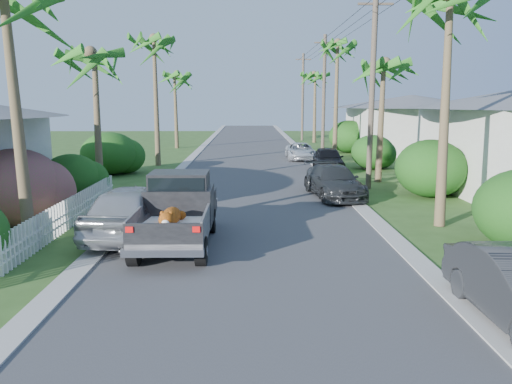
{
  "coord_description": "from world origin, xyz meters",
  "views": [
    {
      "loc": [
        -0.09,
        -10.34,
        4.12
      ],
      "look_at": [
        0.12,
        4.57,
        1.4
      ],
      "focal_mm": 35.0,
      "sensor_mm": 36.0,
      "label": 1
    }
  ],
  "objects_px": {
    "pickup_truck": "(179,208)",
    "utility_pole_b": "(372,91)",
    "parked_car_ln": "(134,210)",
    "utility_pole_d": "(303,96)",
    "palm_l_c": "(154,39)",
    "utility_pole_c": "(324,95)",
    "parked_car_rf": "(328,159)",
    "palm_r_d": "(315,74)",
    "palm_r_c": "(338,44)",
    "palm_r_b": "(384,64)",
    "parked_car_rd": "(300,151)",
    "house_right_far": "(411,126)",
    "palm_l_d": "(175,74)",
    "parked_car_rm": "(334,182)",
    "palm_l_b": "(93,53)"
  },
  "relations": [
    {
      "from": "parked_car_rm",
      "to": "utility_pole_d",
      "type": "bearing_deg",
      "value": 79.48
    },
    {
      "from": "palm_l_d",
      "to": "palm_r_d",
      "type": "height_order",
      "value": "palm_r_d"
    },
    {
      "from": "parked_car_rd",
      "to": "house_right_far",
      "type": "height_order",
      "value": "house_right_far"
    },
    {
      "from": "pickup_truck",
      "to": "utility_pole_b",
      "type": "xyz_separation_m",
      "value": [
        7.75,
        8.97,
        3.59
      ]
    },
    {
      "from": "palm_l_c",
      "to": "palm_l_d",
      "type": "bearing_deg",
      "value": 92.39
    },
    {
      "from": "palm_l_d",
      "to": "utility_pole_d",
      "type": "xyz_separation_m",
      "value": [
        12.1,
        9.0,
        -1.84
      ]
    },
    {
      "from": "utility_pole_b",
      "to": "utility_pole_d",
      "type": "bearing_deg",
      "value": 90.0
    },
    {
      "from": "palm_r_c",
      "to": "palm_r_d",
      "type": "bearing_deg",
      "value": 88.77
    },
    {
      "from": "pickup_truck",
      "to": "palm_l_c",
      "type": "bearing_deg",
      "value": 102.08
    },
    {
      "from": "house_right_far",
      "to": "utility_pole_d",
      "type": "distance_m",
      "value": 15.16
    },
    {
      "from": "parked_car_rm",
      "to": "parked_car_rd",
      "type": "height_order",
      "value": "parked_car_rm"
    },
    {
      "from": "house_right_far",
      "to": "palm_r_c",
      "type": "bearing_deg",
      "value": -149.53
    },
    {
      "from": "parked_car_rf",
      "to": "parked_car_ln",
      "type": "bearing_deg",
      "value": -117.13
    },
    {
      "from": "palm_r_b",
      "to": "palm_r_d",
      "type": "bearing_deg",
      "value": 90.23
    },
    {
      "from": "house_right_far",
      "to": "utility_pole_b",
      "type": "distance_m",
      "value": 18.71
    },
    {
      "from": "palm_r_b",
      "to": "utility_pole_b",
      "type": "distance_m",
      "value": 2.61
    },
    {
      "from": "parked_car_rf",
      "to": "house_right_far",
      "type": "height_order",
      "value": "house_right_far"
    },
    {
      "from": "pickup_truck",
      "to": "parked_car_rd",
      "type": "height_order",
      "value": "pickup_truck"
    },
    {
      "from": "palm_l_b",
      "to": "palm_r_c",
      "type": "height_order",
      "value": "palm_r_c"
    },
    {
      "from": "house_right_far",
      "to": "palm_r_b",
      "type": "bearing_deg",
      "value": -113.11
    },
    {
      "from": "parked_car_ln",
      "to": "utility_pole_d",
      "type": "bearing_deg",
      "value": -96.74
    },
    {
      "from": "pickup_truck",
      "to": "parked_car_ln",
      "type": "relative_size",
      "value": 1.05
    },
    {
      "from": "pickup_truck",
      "to": "house_right_far",
      "type": "distance_m",
      "value": 30.09
    },
    {
      "from": "parked_car_rm",
      "to": "palm_r_d",
      "type": "bearing_deg",
      "value": 77.35
    },
    {
      "from": "parked_car_rm",
      "to": "parked_car_rd",
      "type": "distance_m",
      "value": 14.21
    },
    {
      "from": "palm_l_d",
      "to": "palm_r_b",
      "type": "distance_m",
      "value": 23.08
    },
    {
      "from": "palm_r_b",
      "to": "palm_l_d",
      "type": "bearing_deg",
      "value": 124.59
    },
    {
      "from": "parked_car_rf",
      "to": "palm_r_d",
      "type": "height_order",
      "value": "palm_r_d"
    },
    {
      "from": "parked_car_ln",
      "to": "pickup_truck",
      "type": "bearing_deg",
      "value": 165.49
    },
    {
      "from": "palm_l_c",
      "to": "palm_r_c",
      "type": "xyz_separation_m",
      "value": [
        12.2,
        4.0,
        0.2
      ]
    },
    {
      "from": "parked_car_ln",
      "to": "parked_car_rd",
      "type": "bearing_deg",
      "value": -102.53
    },
    {
      "from": "parked_car_ln",
      "to": "utility_pole_c",
      "type": "distance_m",
      "value": 25.43
    },
    {
      "from": "parked_car_rf",
      "to": "utility_pole_d",
      "type": "bearing_deg",
      "value": 89.97
    },
    {
      "from": "parked_car_rf",
      "to": "palm_r_c",
      "type": "distance_m",
      "value": 10.14
    },
    {
      "from": "palm_r_b",
      "to": "parked_car_rf",
      "type": "bearing_deg",
      "value": 114.67
    },
    {
      "from": "parked_car_rm",
      "to": "palm_r_d",
      "type": "distance_m",
      "value": 29.79
    },
    {
      "from": "palm_r_d",
      "to": "palm_r_c",
      "type": "bearing_deg",
      "value": -91.23
    },
    {
      "from": "palm_r_d",
      "to": "utility_pole_c",
      "type": "height_order",
      "value": "utility_pole_c"
    },
    {
      "from": "palm_r_c",
      "to": "utility_pole_b",
      "type": "height_order",
      "value": "palm_r_c"
    },
    {
      "from": "parked_car_rd",
      "to": "palm_r_d",
      "type": "relative_size",
      "value": 0.52
    },
    {
      "from": "parked_car_rd",
      "to": "parked_car_ln",
      "type": "distance_m",
      "value": 21.82
    },
    {
      "from": "palm_l_b",
      "to": "palm_r_d",
      "type": "xyz_separation_m",
      "value": [
        13.3,
        28.0,
        0.59
      ]
    },
    {
      "from": "palm_l_d",
      "to": "palm_r_d",
      "type": "xyz_separation_m",
      "value": [
        13.0,
        6.0,
        0.29
      ]
    },
    {
      "from": "palm_l_c",
      "to": "utility_pole_c",
      "type": "bearing_deg",
      "value": 27.35
    },
    {
      "from": "palm_l_b",
      "to": "utility_pole_d",
      "type": "distance_m",
      "value": 33.42
    },
    {
      "from": "parked_car_rd",
      "to": "utility_pole_b",
      "type": "height_order",
      "value": "utility_pole_b"
    },
    {
      "from": "palm_l_c",
      "to": "utility_pole_d",
      "type": "distance_m",
      "value": 24.22
    },
    {
      "from": "parked_car_rd",
      "to": "palm_l_d",
      "type": "distance_m",
      "value": 14.63
    },
    {
      "from": "palm_l_d",
      "to": "parked_car_ln",
      "type": "bearing_deg",
      "value": -84.37
    },
    {
      "from": "pickup_truck",
      "to": "house_right_far",
      "type": "bearing_deg",
      "value": 59.73
    }
  ]
}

